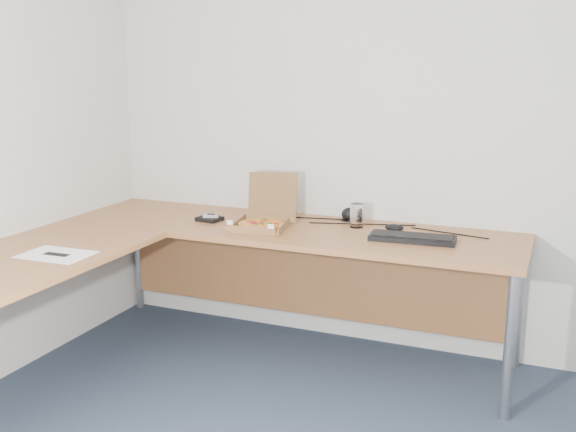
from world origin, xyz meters
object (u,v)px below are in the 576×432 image
at_px(drinking_glass, 357,215).
at_px(desk, 196,245).
at_px(wallet, 210,219).
at_px(pizza_box, 262,222).
at_px(keyboard, 412,238).

bearing_deg(drinking_glass, desk, -139.87).
xyz_separation_m(drinking_glass, wallet, (-0.81, -0.17, -0.05)).
bearing_deg(wallet, pizza_box, 3.91).
bearing_deg(desk, pizza_box, 60.86).
relative_size(pizza_box, keyboard, 0.75).
relative_size(drinking_glass, keyboard, 0.31).
xyz_separation_m(desk, pizza_box, (0.20, 0.36, 0.06)).
relative_size(drinking_glass, wallet, 1.00).
bearing_deg(keyboard, pizza_box, 177.85).
height_order(drinking_glass, wallet, drinking_glass).
height_order(desk, keyboard, keyboard).
bearing_deg(pizza_box, desk, -129.94).
height_order(keyboard, wallet, keyboard).
bearing_deg(pizza_box, drinking_glass, 12.77).
bearing_deg(desk, keyboard, 21.10).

